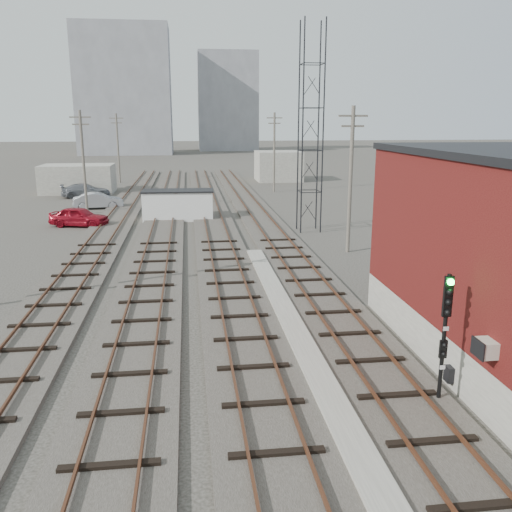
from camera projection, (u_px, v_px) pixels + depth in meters
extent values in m
plane|color=#282621|center=(217.00, 191.00, 64.49)|extent=(320.00, 320.00, 0.00)
cube|color=#332D28|center=(262.00, 221.00, 44.56)|extent=(3.20, 90.00, 0.20)
cube|color=#4C2816|center=(253.00, 218.00, 44.41)|extent=(0.07, 90.00, 0.12)
cube|color=#4C2816|center=(271.00, 218.00, 44.59)|extent=(0.07, 90.00, 0.12)
cube|color=#332D28|center=(213.00, 222.00, 44.07)|extent=(3.20, 90.00, 0.20)
cube|color=#4C2816|center=(204.00, 219.00, 43.93)|extent=(0.07, 90.00, 0.12)
cube|color=#4C2816|center=(222.00, 219.00, 44.10)|extent=(0.07, 90.00, 0.12)
cube|color=#332D28|center=(164.00, 223.00, 43.59)|extent=(3.20, 90.00, 0.20)
cube|color=#4C2816|center=(155.00, 220.00, 43.45)|extent=(0.07, 90.00, 0.12)
cube|color=#4C2816|center=(173.00, 220.00, 43.62)|extent=(0.07, 90.00, 0.12)
cube|color=#332D28|center=(113.00, 224.00, 43.11)|extent=(3.20, 90.00, 0.20)
cube|color=#4C2816|center=(103.00, 222.00, 42.96)|extent=(0.07, 90.00, 0.12)
cube|color=#4C2816|center=(122.00, 221.00, 43.14)|extent=(0.07, 90.00, 0.12)
cube|color=gray|center=(299.00, 341.00, 20.25)|extent=(0.90, 28.00, 0.26)
cube|color=gray|center=(507.00, 337.00, 19.02)|extent=(6.00, 12.00, 1.50)
cube|color=beige|center=(485.00, 348.00, 14.42)|extent=(0.45, 0.62, 0.45)
cube|color=black|center=(449.00, 374.00, 16.78)|extent=(0.20, 0.35, 0.50)
cylinder|color=black|center=(303.00, 130.00, 38.45)|extent=(0.10, 0.10, 15.00)
cylinder|color=black|center=(323.00, 130.00, 38.63)|extent=(0.10, 0.10, 15.00)
cylinder|color=black|center=(298.00, 129.00, 39.90)|extent=(0.10, 0.10, 15.00)
cylinder|color=black|center=(318.00, 129.00, 40.08)|extent=(0.10, 0.10, 15.00)
cylinder|color=#595147|center=(84.00, 163.00, 47.45)|extent=(0.24, 0.24, 9.00)
cube|color=#595147|center=(80.00, 117.00, 46.50)|extent=(1.80, 0.12, 0.12)
cube|color=#595147|center=(81.00, 124.00, 46.64)|extent=(1.40, 0.12, 0.12)
cylinder|color=#595147|center=(118.00, 149.00, 71.50)|extent=(0.24, 0.24, 9.00)
cube|color=#595147|center=(116.00, 118.00, 70.55)|extent=(1.80, 0.12, 0.12)
cube|color=#595147|center=(117.00, 123.00, 70.70)|extent=(1.40, 0.12, 0.12)
cylinder|color=#595147|center=(350.00, 181.00, 33.38)|extent=(0.24, 0.24, 9.00)
cube|color=#595147|center=(353.00, 116.00, 32.43)|extent=(1.80, 0.12, 0.12)
cube|color=#595147|center=(353.00, 126.00, 32.58)|extent=(1.40, 0.12, 0.12)
cylinder|color=#595147|center=(274.00, 153.00, 62.25)|extent=(0.24, 0.24, 9.00)
cube|color=#595147|center=(274.00, 118.00, 61.30)|extent=(1.80, 0.12, 0.12)
cube|color=#595147|center=(274.00, 123.00, 61.45)|extent=(1.40, 0.12, 0.12)
cube|color=gray|center=(125.00, 91.00, 130.83)|extent=(22.00, 14.00, 30.00)
cube|color=gray|center=(227.00, 102.00, 148.89)|extent=(16.00, 12.00, 26.00)
cube|color=gray|center=(78.00, 179.00, 62.16)|extent=(8.00, 5.00, 3.20)
cube|color=gray|center=(278.00, 166.00, 74.71)|extent=(6.00, 6.00, 4.00)
cube|color=gray|center=(438.00, 402.00, 16.02)|extent=(0.40, 0.40, 0.10)
cylinder|color=black|center=(444.00, 341.00, 15.55)|extent=(0.12, 0.12, 3.99)
cube|color=black|center=(448.00, 296.00, 15.20)|extent=(0.26, 0.10, 1.20)
sphere|color=#0CE533|center=(451.00, 282.00, 15.01)|extent=(0.20, 0.20, 0.20)
sphere|color=black|center=(450.00, 292.00, 15.08)|extent=(0.20, 0.20, 0.20)
sphere|color=black|center=(449.00, 303.00, 15.15)|extent=(0.20, 0.20, 0.20)
sphere|color=black|center=(448.00, 313.00, 15.23)|extent=(0.20, 0.20, 0.20)
cube|color=black|center=(443.00, 349.00, 15.59)|extent=(0.22, 0.09, 0.55)
cube|color=white|center=(446.00, 329.00, 15.38)|extent=(0.16, 0.02, 0.12)
cube|color=white|center=(442.00, 367.00, 15.67)|extent=(0.16, 0.02, 0.12)
cube|color=black|center=(204.00, 214.00, 45.01)|extent=(0.33, 0.33, 0.89)
cylinder|color=black|center=(204.00, 208.00, 44.87)|extent=(0.07, 0.07, 0.27)
cube|color=white|center=(178.00, 206.00, 45.38)|extent=(5.81, 2.56, 2.39)
cube|color=black|center=(178.00, 191.00, 45.07)|extent=(6.01, 2.75, 0.11)
imported|color=maroon|center=(79.00, 217.00, 42.58)|extent=(4.86, 2.94, 1.55)
imported|color=#93959A|center=(98.00, 201.00, 51.23)|extent=(4.76, 2.19, 1.51)
imported|color=slate|center=(86.00, 191.00, 58.60)|extent=(5.43, 2.93, 1.49)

